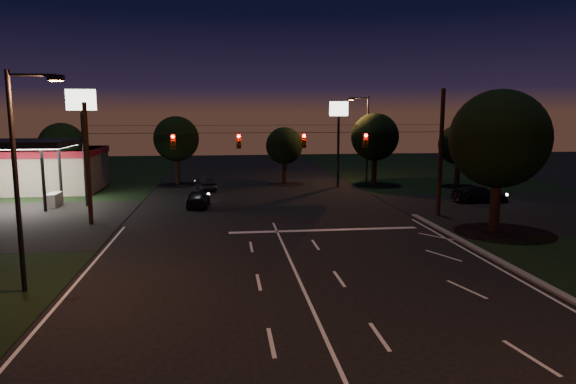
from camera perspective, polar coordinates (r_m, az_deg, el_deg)
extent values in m
plane|color=black|center=(21.13, 2.07, -11.52)|extent=(140.00, 140.00, 0.00)
cube|color=black|center=(43.09, 25.59, -1.86)|extent=(20.00, 16.00, 0.02)
cube|color=silver|center=(15.74, 5.77, -19.01)|extent=(0.14, 40.00, 0.01)
cube|color=silver|center=(32.51, 4.06, -4.24)|extent=(12.00, 0.50, 0.01)
cylinder|color=black|center=(38.46, 16.31, -2.54)|extent=(0.30, 0.30, 9.00)
cylinder|color=black|center=(36.40, -21.00, -3.41)|extent=(0.28, 0.28, 8.00)
cylinder|color=black|center=(34.73, -1.86, 6.61)|extent=(24.00, 0.03, 0.03)
cylinder|color=black|center=(34.71, -1.86, 7.43)|extent=(24.00, 0.02, 0.02)
cube|color=#3F3307|center=(34.76, -12.63, 5.49)|extent=(0.32, 0.26, 1.00)
sphere|color=#FF0705|center=(34.58, -12.68, 6.02)|extent=(0.22, 0.22, 0.22)
sphere|color=black|center=(34.60, -12.66, 5.48)|extent=(0.20, 0.20, 0.20)
sphere|color=black|center=(34.62, -12.64, 4.93)|extent=(0.20, 0.20, 0.20)
cube|color=#3F3307|center=(34.62, -5.50, 5.65)|extent=(0.32, 0.26, 1.00)
sphere|color=#FF0705|center=(34.44, -5.50, 6.19)|extent=(0.22, 0.22, 0.22)
sphere|color=black|center=(34.46, -5.49, 5.64)|extent=(0.20, 0.20, 0.20)
sphere|color=black|center=(34.48, -5.48, 5.09)|extent=(0.20, 0.20, 0.20)
cube|color=#3F3307|center=(35.02, 1.75, 5.73)|extent=(0.32, 0.26, 1.00)
sphere|color=#FF0705|center=(34.85, 1.79, 6.25)|extent=(0.22, 0.22, 0.22)
sphere|color=black|center=(34.86, 1.79, 5.71)|extent=(0.20, 0.20, 0.20)
sphere|color=black|center=(34.88, 1.79, 5.17)|extent=(0.20, 0.20, 0.20)
cube|color=#3F3307|center=(35.94, 8.57, 5.71)|extent=(0.32, 0.26, 1.00)
sphere|color=#FF0705|center=(35.77, 8.66, 6.22)|extent=(0.22, 0.22, 0.22)
sphere|color=black|center=(35.78, 8.64, 5.70)|extent=(0.20, 0.20, 0.20)
sphere|color=black|center=(35.80, 8.63, 5.17)|extent=(0.20, 0.20, 0.20)
cube|color=gray|center=(54.19, -27.42, 2.18)|extent=(14.00, 8.00, 4.00)
cube|color=maroon|center=(54.05, -27.55, 3.97)|extent=(14.20, 8.20, 0.60)
cube|color=black|center=(44.88, -29.22, 4.72)|extent=(10.00, 6.00, 0.50)
cube|color=white|center=(44.89, -29.19, 4.36)|extent=(9.60, 5.60, 0.06)
cube|color=gray|center=(44.15, -24.58, -0.83)|extent=(0.80, 2.00, 1.10)
cylinder|color=black|center=(42.02, -25.54, 1.21)|extent=(0.24, 0.24, 4.80)
cylinder|color=black|center=(45.80, -23.99, 1.87)|extent=(0.24, 0.24, 4.80)
cylinder|color=black|center=(43.08, -21.67, 3.42)|extent=(0.24, 0.24, 7.50)
cube|color=white|center=(42.94, -22.02, 9.47)|extent=(2.20, 0.30, 1.60)
cylinder|color=black|center=(50.95, 5.60, 4.46)|extent=(0.24, 0.24, 7.00)
cube|color=white|center=(50.80, 5.67, 9.19)|extent=(1.80, 0.30, 1.40)
cylinder|color=black|center=(23.27, -27.97, 0.77)|extent=(0.20, 0.20, 9.00)
cylinder|color=black|center=(22.83, -26.61, 11.57)|extent=(1.80, 0.12, 0.12)
cube|color=black|center=(22.55, -24.39, 11.50)|extent=(0.60, 0.35, 0.22)
cube|color=orange|center=(22.54, -24.37, 11.20)|extent=(0.45, 0.25, 0.04)
cylinder|color=black|center=(53.68, 8.80, 5.69)|extent=(0.20, 0.20, 9.00)
cylinder|color=black|center=(53.39, 7.97, 10.31)|extent=(1.80, 0.12, 0.12)
cube|color=black|center=(53.16, 7.02, 10.23)|extent=(0.60, 0.35, 0.22)
cube|color=orange|center=(53.16, 7.01, 10.10)|extent=(0.45, 0.25, 0.04)
cylinder|color=black|center=(34.37, 22.05, -0.77)|extent=(0.60, 0.60, 4.00)
sphere|color=black|center=(33.98, 22.42, 5.50)|extent=(6.00, 6.00, 6.00)
sphere|color=black|center=(34.68, 22.90, 5.22)|extent=(4.50, 4.50, 4.50)
sphere|color=black|center=(33.96, 21.27, 5.33)|extent=(4.20, 4.20, 4.20)
cylinder|color=black|center=(52.04, -23.62, 1.64)|extent=(0.49, 0.49, 3.00)
sphere|color=black|center=(51.80, -23.82, 4.74)|extent=(4.20, 4.20, 4.20)
sphere|color=black|center=(51.99, -23.26, 4.64)|extent=(3.15, 3.15, 3.15)
sphere|color=black|center=(52.13, -24.19, 4.63)|extent=(2.94, 2.94, 2.94)
cylinder|color=black|center=(54.07, -12.21, 2.56)|extent=(0.52, 0.52, 3.25)
sphere|color=black|center=(53.83, -12.31, 5.80)|extent=(4.60, 4.60, 4.60)
sphere|color=black|center=(54.14, -11.79, 5.68)|extent=(3.45, 3.45, 3.45)
sphere|color=black|center=(54.11, -12.78, 5.68)|extent=(3.22, 3.22, 3.22)
cylinder|color=black|center=(53.25, -0.41, 2.40)|extent=(0.47, 0.47, 2.75)
sphere|color=black|center=(53.02, -0.41, 5.17)|extent=(3.80, 3.80, 3.80)
sphere|color=black|center=(53.36, -0.04, 5.07)|extent=(2.85, 2.85, 2.85)
sphere|color=black|center=(53.18, -0.85, 5.09)|extent=(2.66, 2.66, 2.66)
cylinder|color=black|center=(53.09, 9.55, 2.61)|extent=(0.53, 0.53, 3.40)
sphere|color=black|center=(52.85, 9.64, 6.05)|extent=(4.80, 4.80, 4.80)
sphere|color=black|center=(53.34, 10.02, 5.91)|extent=(3.60, 3.60, 3.60)
sphere|color=black|center=(52.94, 9.06, 5.96)|extent=(3.36, 3.36, 3.36)
cylinder|color=black|center=(54.13, 18.30, 2.14)|extent=(0.48, 0.48, 2.90)
sphere|color=black|center=(53.91, 18.44, 5.01)|extent=(4.00, 4.00, 4.00)
sphere|color=black|center=(54.36, 18.68, 4.90)|extent=(3.00, 3.00, 3.00)
sphere|color=black|center=(53.92, 17.96, 4.94)|extent=(2.80, 2.80, 2.80)
imported|color=black|center=(40.76, -9.96, -0.71)|extent=(1.89, 4.11, 1.37)
imported|color=black|center=(49.49, -9.16, 0.97)|extent=(2.21, 4.29, 1.35)
imported|color=black|center=(45.16, 20.57, -0.24)|extent=(4.63, 1.90, 1.34)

